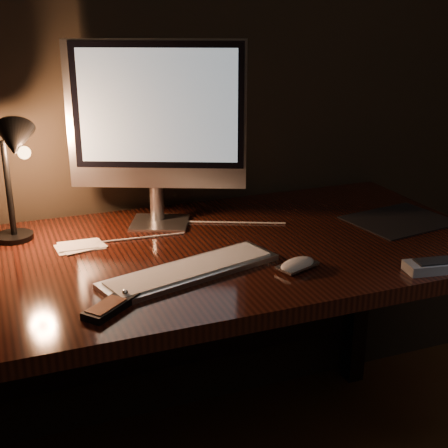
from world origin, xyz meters
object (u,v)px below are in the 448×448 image
object	(u,v)px
keyboard	(191,270)
desk_lamp	(15,158)
monitor	(157,119)
media_remote	(111,306)
desk	(178,286)
mouse	(297,266)

from	to	relation	value
keyboard	desk_lamp	distance (m)	0.53
monitor	media_remote	xyz separation A→B (m)	(-0.23, -0.46, -0.29)
monitor	media_remote	bearing A→B (deg)	-93.29
desk	monitor	distance (m)	0.45
desk	monitor	bearing A→B (deg)	91.74
media_remote	mouse	bearing A→B (deg)	-34.27
media_remote	monitor	bearing A→B (deg)	23.58
desk_lamp	media_remote	bearing A→B (deg)	-92.40
desk	monitor	size ratio (longest dim) A/B	3.19
mouse	keyboard	bearing A→B (deg)	143.39
keyboard	media_remote	bearing A→B (deg)	-166.96
desk	mouse	world-z (taller)	mouse
mouse	monitor	bearing A→B (deg)	96.73
media_remote	desk_lamp	bearing A→B (deg)	66.73
desk_lamp	desk	bearing A→B (deg)	-39.43
mouse	media_remote	world-z (taller)	media_remote
desk	media_remote	bearing A→B (deg)	-126.59
desk_lamp	monitor	bearing A→B (deg)	-18.58
monitor	desk_lamp	xyz separation A→B (m)	(-0.37, -0.00, -0.07)
desk	keyboard	size ratio (longest dim) A/B	3.71
desk	mouse	distance (m)	0.37
media_remote	desk_lamp	distance (m)	0.52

